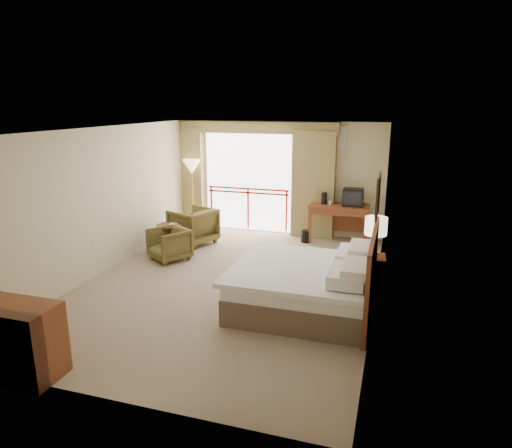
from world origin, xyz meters
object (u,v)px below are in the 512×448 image
(floor_lamp, at_px, (192,169))
(table_lamp, at_px, (376,227))
(nightstand, at_px, (373,272))
(side_table, at_px, (170,233))
(armchair_far, at_px, (194,243))
(dresser, at_px, (5,339))
(bed, at_px, (307,285))
(armchair_near, at_px, (170,259))
(wastebasket, at_px, (306,236))
(tv, at_px, (353,197))
(desk, at_px, (339,213))

(floor_lamp, bearing_deg, table_lamp, -28.60)
(nightstand, xyz_separation_m, side_table, (-4.27, 0.70, 0.13))
(armchair_far, relative_size, dresser, 0.66)
(table_lamp, relative_size, side_table, 1.10)
(side_table, relative_size, floor_lamp, 0.34)
(nightstand, bearing_deg, dresser, -139.37)
(floor_lamp, bearing_deg, bed, -45.52)
(dresser, bearing_deg, armchair_near, 88.08)
(wastebasket, xyz_separation_m, armchair_far, (-2.43, -0.85, -0.14))
(table_lamp, xyz_separation_m, armchair_near, (-4.06, 0.20, -1.08))
(side_table, bearing_deg, tv, 26.39)
(tv, distance_m, side_table, 4.12)
(bed, distance_m, dresser, 4.14)
(wastebasket, bearing_deg, floor_lamp, 174.62)
(armchair_far, height_order, floor_lamp, floor_lamp)
(wastebasket, height_order, armchair_far, armchair_far)
(armchair_near, xyz_separation_m, side_table, (-0.22, 0.45, 0.41))
(tv, bearing_deg, nightstand, -96.71)
(wastebasket, xyz_separation_m, side_table, (-2.64, -1.57, 0.27))
(tv, xyz_separation_m, floor_lamp, (-3.95, 0.04, 0.45))
(desk, bearing_deg, armchair_far, -164.77)
(bed, relative_size, desk, 1.59)
(wastebasket, relative_size, armchair_near, 0.38)
(bed, xyz_separation_m, floor_lamp, (-3.65, 3.71, 1.15))
(desk, distance_m, armchair_far, 3.41)
(side_table, bearing_deg, bed, -29.21)
(nightstand, distance_m, tv, 2.70)
(bed, relative_size, armchair_far, 2.38)
(tv, xyz_separation_m, dresser, (-3.35, -6.48, -0.62))
(side_table, height_order, floor_lamp, floor_lamp)
(table_lamp, bearing_deg, bed, -127.62)
(table_lamp, xyz_separation_m, tv, (-0.63, 2.46, -0.01))
(bed, bearing_deg, tv, 85.19)
(bed, height_order, desk, bed)
(tv, bearing_deg, armchair_far, 176.87)
(dresser, bearing_deg, wastebasket, 66.38)
(bed, relative_size, table_lamp, 3.23)
(desk, height_order, side_table, desk)
(armchair_near, relative_size, floor_lamp, 0.41)
(wastebasket, xyz_separation_m, armchair_near, (-2.43, -2.02, -0.14))
(nightstand, bearing_deg, desk, 105.39)
(nightstand, distance_m, side_table, 4.33)
(side_table, bearing_deg, armchair_near, -64.39)
(nightstand, xyz_separation_m, tv, (-0.63, 2.51, 0.78))
(bed, bearing_deg, nightstand, 51.21)
(armchair_near, distance_m, floor_lamp, 2.81)
(desk, bearing_deg, side_table, -155.73)
(table_lamp, distance_m, armchair_far, 4.42)
(wastebasket, height_order, armchair_near, armchair_near)
(armchair_far, distance_m, side_table, 0.85)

